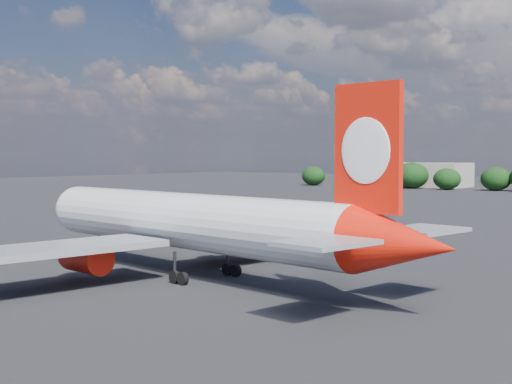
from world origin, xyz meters
The scene contains 3 objects.
ground centered at (0.00, 60.00, 0.00)m, with size 500.00×500.00×0.00m, color black.
qantas_airliner centered at (6.03, 16.60, 4.72)m, with size 47.53×45.29×15.50m.
terminal_building centered at (-65.00, 192.00, 4.00)m, with size 42.00×16.00×8.00m.
Camera 1 is at (48.15, -27.52, 10.67)m, focal length 50.00 mm.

